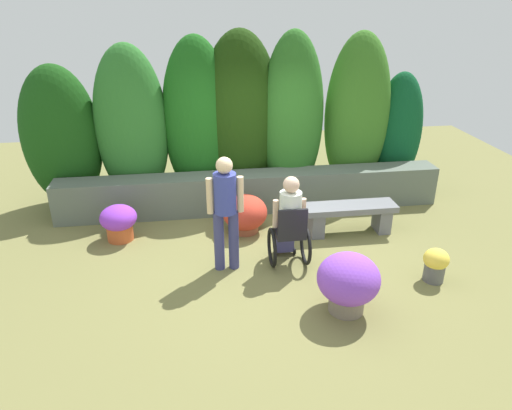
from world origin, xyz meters
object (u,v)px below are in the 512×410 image
(flower_pot_terracotta_by_wall, at_px, (348,282))
(flower_pot_red_accent, at_px, (435,264))
(person_in_wheelchair, at_px, (289,223))
(person_standing_companion, at_px, (225,207))
(stone_bench, at_px, (350,214))
(flower_pot_small_foreground, at_px, (245,214))
(flower_pot_purple_near, at_px, (119,221))

(flower_pot_terracotta_by_wall, bearing_deg, flower_pot_red_accent, 18.91)
(person_in_wheelchair, distance_m, person_standing_companion, 0.93)
(stone_bench, distance_m, flower_pot_red_accent, 1.64)
(stone_bench, distance_m, person_standing_companion, 2.25)
(person_in_wheelchair, height_order, flower_pot_small_foreground, person_in_wheelchair)
(person_in_wheelchair, bearing_deg, flower_pot_small_foreground, 121.48)
(stone_bench, height_order, flower_pot_terracotta_by_wall, flower_pot_terracotta_by_wall)
(flower_pot_terracotta_by_wall, height_order, flower_pot_red_accent, flower_pot_terracotta_by_wall)
(flower_pot_red_accent, relative_size, flower_pot_small_foreground, 0.65)
(flower_pot_purple_near, relative_size, flower_pot_terracotta_by_wall, 0.75)
(person_standing_companion, bearing_deg, person_in_wheelchair, 9.00)
(stone_bench, relative_size, person_in_wheelchair, 1.09)
(flower_pot_purple_near, height_order, flower_pot_red_accent, flower_pot_purple_near)
(person_in_wheelchair, xyz_separation_m, person_standing_companion, (-0.87, -0.02, 0.32))
(stone_bench, height_order, person_in_wheelchair, person_in_wheelchair)
(stone_bench, distance_m, flower_pot_purple_near, 3.60)
(flower_pot_purple_near, xyz_separation_m, flower_pot_red_accent, (4.28, -1.76, -0.05))
(person_standing_companion, height_order, flower_pot_red_accent, person_standing_companion)
(flower_pot_small_foreground, bearing_deg, person_in_wheelchair, -64.84)
(stone_bench, relative_size, flower_pot_red_accent, 3.10)
(person_in_wheelchair, relative_size, flower_pot_small_foreground, 1.87)
(person_standing_companion, distance_m, flower_pot_small_foreground, 1.30)
(person_in_wheelchair, bearing_deg, flower_pot_terracotta_by_wall, -61.83)
(flower_pot_red_accent, distance_m, flower_pot_small_foreground, 2.92)
(person_in_wheelchair, height_order, person_standing_companion, person_standing_companion)
(stone_bench, bearing_deg, flower_pot_red_accent, -61.19)
(stone_bench, height_order, person_standing_companion, person_standing_companion)
(flower_pot_red_accent, bearing_deg, flower_pot_purple_near, 157.64)
(stone_bench, xyz_separation_m, flower_pot_terracotta_by_wall, (-0.67, -1.95, 0.09))
(stone_bench, bearing_deg, flower_pot_small_foreground, 174.49)
(person_standing_companion, xyz_separation_m, flower_pot_purple_near, (-1.57, 1.06, -0.63))
(flower_pot_red_accent, bearing_deg, person_standing_companion, 165.52)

